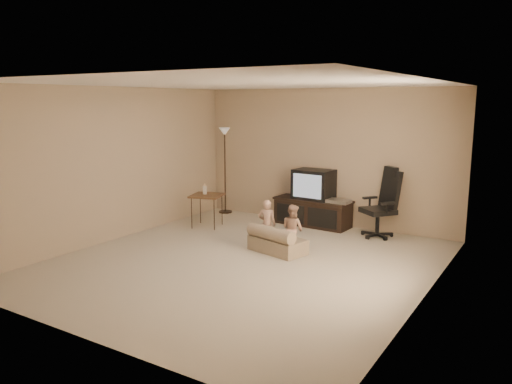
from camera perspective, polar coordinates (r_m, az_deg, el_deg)
floor at (r=7.18m, az=-1.41°, el=-8.06°), size 5.50×5.50×0.00m
room_shell at (r=6.86m, az=-1.46°, el=4.07°), size 5.50×5.50×5.50m
tv_stand at (r=9.23m, az=6.56°, el=-1.19°), size 1.47×0.61×1.04m
office_chair at (r=8.66m, az=14.17°, el=-2.23°), size 0.77×0.77×1.19m
side_table at (r=9.10m, az=-5.67°, el=-0.42°), size 0.67×0.67×0.80m
floor_lamp at (r=10.13m, az=-3.59°, el=4.70°), size 0.27×0.27×1.74m
child_sofa at (r=7.60m, az=2.28°, el=-5.69°), size 0.94×0.68×0.42m
toddler_left at (r=7.78m, az=1.26°, el=-3.68°), size 0.33×0.28×0.77m
toddler_right at (r=7.55m, az=4.21°, el=-4.21°), size 0.41×0.30×0.75m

